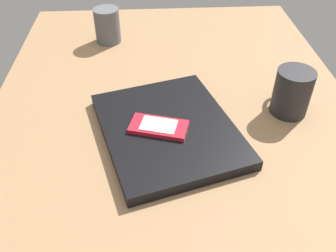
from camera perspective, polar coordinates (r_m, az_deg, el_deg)
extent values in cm
cube|color=#9E7751|center=(76.68, 1.22, -0.45)|extent=(120.00, 80.00, 3.00)
cube|color=black|center=(72.51, 0.00, -0.53)|extent=(36.00, 32.25, 2.26)
cube|color=red|center=(70.72, -1.46, -0.12)|extent=(8.49, 12.18, 0.87)
cube|color=white|center=(70.40, -1.47, 0.19)|extent=(6.12, 7.80, 0.14)
cylinder|color=#262628|center=(80.24, 18.79, 5.02)|extent=(7.72, 7.72, 9.93)
torus|color=#262628|center=(83.52, 17.89, 6.71)|extent=(6.46, 0.90, 6.46)
cylinder|color=#595B60|center=(105.78, -9.43, 15.20)|extent=(6.93, 6.93, 9.41)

